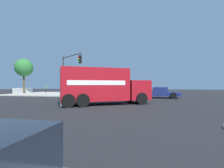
% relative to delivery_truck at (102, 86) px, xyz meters
% --- Properties ---
extents(ground_plane, '(100.00, 100.00, 0.00)m').
position_rel_delivery_truck_xyz_m(ground_plane, '(-0.48, -0.43, -1.56)').
color(ground_plane, black).
extents(sidewalk_corner_near, '(11.73, 11.73, 0.14)m').
position_rel_delivery_truck_xyz_m(sidewalk_corner_near, '(-13.39, -13.34, -1.49)').
color(sidewalk_corner_near, '#B2ADA0').
rests_on(sidewalk_corner_near, ground).
extents(delivery_truck, '(6.03, 7.76, 3.03)m').
position_rel_delivery_truck_xyz_m(delivery_truck, '(0.00, 0.00, 0.00)').
color(delivery_truck, '#AD141E').
rests_on(delivery_truck, ground).
extents(traffic_light_primary, '(3.10, 4.11, 5.59)m').
position_rel_delivery_truck_xyz_m(traffic_light_primary, '(-6.97, -6.56, 2.32)').
color(traffic_light_primary, '#38383D').
rests_on(traffic_light_primary, sidewalk_corner_near).
extents(pickup_navy, '(2.26, 5.21, 1.38)m').
position_rel_delivery_truck_xyz_m(pickup_navy, '(-7.98, 5.14, -0.83)').
color(pickup_navy, navy).
rests_on(pickup_navy, ground).
extents(pedestrian_near_corner, '(0.43, 0.38, 1.56)m').
position_rel_delivery_truck_xyz_m(pedestrian_near_corner, '(-15.87, -15.93, -0.54)').
color(pedestrian_near_corner, black).
rests_on(pedestrian_near_corner, sidewalk_corner_near).
extents(picket_fence_run, '(5.14, 0.05, 0.95)m').
position_rel_delivery_truck_xyz_m(picket_fence_run, '(-13.39, -18.96, -0.94)').
color(picket_fence_run, white).
rests_on(picket_fence_run, sidewalk_corner_near).
extents(shade_tree_near, '(3.20, 3.20, 6.30)m').
position_rel_delivery_truck_xyz_m(shade_tree_near, '(-12.84, -18.39, 3.25)').
color(shade_tree_near, brown).
rests_on(shade_tree_near, sidewalk_corner_near).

